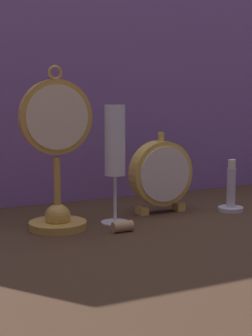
% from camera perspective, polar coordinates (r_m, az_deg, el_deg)
% --- Properties ---
extents(ground_plane, '(4.00, 4.00, 0.00)m').
position_cam_1_polar(ground_plane, '(1.17, 1.74, -6.07)').
color(ground_plane, '#422D1E').
extents(fabric_backdrop_drape, '(1.44, 0.01, 0.60)m').
position_cam_1_polar(fabric_backdrop_drape, '(1.43, -4.40, 8.57)').
color(fabric_backdrop_drape, '#8460A8').
rests_on(fabric_backdrop_drape, ground_plane).
extents(pocket_watch_on_stand, '(0.15, 0.12, 0.33)m').
position_cam_1_polar(pocket_watch_on_stand, '(1.14, -7.04, 0.36)').
color(pocket_watch_on_stand, gold).
rests_on(pocket_watch_on_stand, ground_plane).
extents(mantel_clock_silver, '(0.15, 0.04, 0.19)m').
position_cam_1_polar(mantel_clock_silver, '(1.30, 3.58, -0.59)').
color(mantel_clock_silver, gold).
rests_on(mantel_clock_silver, ground_plane).
extents(champagne_flute, '(0.06, 0.06, 0.25)m').
position_cam_1_polar(champagne_flute, '(1.18, -1.14, 1.97)').
color(champagne_flute, silver).
rests_on(champagne_flute, ground_plane).
extents(brass_candlestick, '(0.06, 0.06, 0.12)m').
position_cam_1_polar(brass_candlestick, '(1.34, 10.61, -2.72)').
color(brass_candlestick, silver).
rests_on(brass_candlestick, ground_plane).
extents(wine_cork, '(0.04, 0.02, 0.02)m').
position_cam_1_polar(wine_cork, '(1.14, -0.35, -5.96)').
color(wine_cork, tan).
rests_on(wine_cork, ground_plane).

